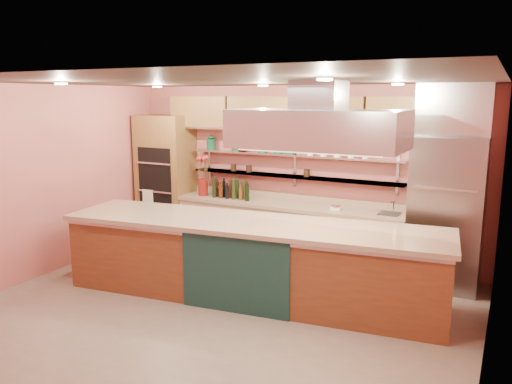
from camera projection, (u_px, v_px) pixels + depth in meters
The scene contains 21 objects.
floor at pixel (219, 310), 6.24m from camera, with size 6.00×5.00×0.02m, color gray.
ceiling at pixel (216, 81), 5.71m from camera, with size 6.00×5.00×0.02m, color black.
wall_back at pixel (298, 173), 8.15m from camera, with size 6.00×0.04×2.80m, color #C1625B.
wall_front at pixel (45, 260), 3.79m from camera, with size 6.00×0.04×2.80m, color #C1625B.
wall_left at pixel (44, 181), 7.33m from camera, with size 0.04×5.00×2.80m, color #C1625B.
wall_right at pixel (494, 231), 4.61m from camera, with size 0.04×5.00×2.80m, color #C1625B.
oven_stack at pixel (166, 179), 9.03m from camera, with size 0.95×0.64×2.30m, color brown.
refrigerator at pixel (446, 213), 6.84m from camera, with size 0.95×0.72×2.10m, color gray.
back_counter at pixel (287, 232), 8.09m from camera, with size 3.84×0.64×0.93m, color tan.
wall_shelf_lower at pixel (292, 176), 8.07m from camera, with size 3.60×0.26×0.03m, color silver.
wall_shelf_upper at pixel (293, 155), 8.00m from camera, with size 3.60×0.26×0.03m, color silver.
upper_cabinets at pixel (295, 114), 7.81m from camera, with size 4.60×0.36×0.55m, color brown.
range_hood at pixel (318, 129), 5.82m from camera, with size 2.00×1.00×0.45m, color silver.
ceiling_downlights at pixel (225, 84), 5.89m from camera, with size 4.00×2.80×0.02m, color #FFE5A5.
island at pixel (251, 260), 6.56m from camera, with size 4.94×1.07×1.03m, color brown.
flower_vase at pixel (203, 187), 8.65m from camera, with size 0.17×0.17×0.30m, color maroon.
oil_bottle_cluster at pixel (232, 191), 8.39m from camera, with size 0.76×0.22×0.24m, color black.
kitchen_scale at pixel (336, 207), 7.58m from camera, with size 0.15×0.11×0.09m, color silver.
bar_faucet at pixel (393, 207), 7.27m from camera, with size 0.03×0.03×0.21m, color white.
copper_kettle at pixel (243, 147), 8.40m from camera, with size 0.17×0.17×0.14m, color orange.
green_canister at pixel (278, 148), 8.10m from camera, with size 0.14×0.14×0.17m, color #0E4325.
Camera 1 is at (3.10, -4.98, 2.63)m, focal length 35.00 mm.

